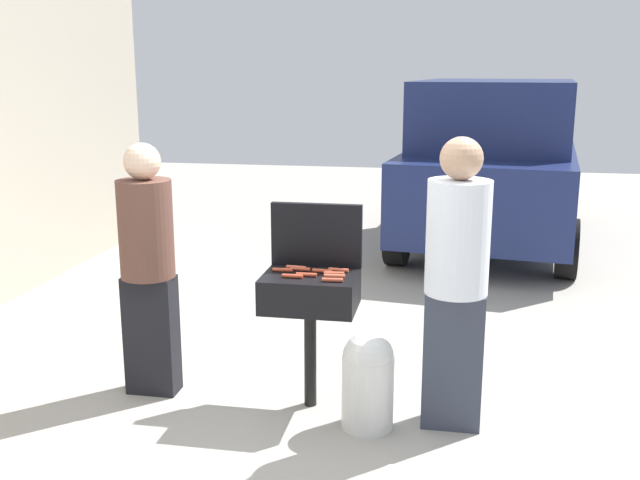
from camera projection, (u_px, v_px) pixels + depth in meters
ground_plane at (289, 420)px, 4.63m from camera, size 24.00×24.00×0.00m
bbq_grill at (310, 296)px, 4.66m from camera, size 0.60×0.44×0.89m
grill_lid_open at (316, 235)px, 4.79m from camera, size 0.60×0.05×0.42m
hot_dog_0 at (282, 270)px, 4.70m from camera, size 0.13×0.04×0.03m
hot_dog_1 at (332, 280)px, 4.48m from camera, size 0.13×0.04×0.03m
hot_dog_2 at (335, 276)px, 4.56m from camera, size 0.13×0.04×0.03m
hot_dog_3 at (293, 276)px, 4.56m from camera, size 0.13×0.03×0.03m
hot_dog_4 at (334, 274)px, 4.62m from camera, size 0.13×0.04×0.03m
hot_dog_5 at (306, 275)px, 4.59m from camera, size 0.13×0.03×0.03m
hot_dog_6 at (300, 269)px, 4.72m from camera, size 0.13×0.03×0.03m
hot_dog_7 at (322, 271)px, 4.67m from camera, size 0.13×0.04×0.03m
hot_dog_8 at (339, 270)px, 4.70m from camera, size 0.13×0.04×0.03m
hot_dog_9 at (296, 267)px, 4.76m from camera, size 0.13×0.04×0.03m
propane_tank at (368, 378)px, 4.47m from camera, size 0.32×0.32×0.62m
person_left at (148, 261)px, 4.83m from camera, size 0.36×0.36×1.70m
person_right at (456, 275)px, 4.34m from camera, size 0.38×0.38×1.79m
parked_minivan at (494, 161)px, 9.14m from camera, size 2.47×4.60×2.02m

